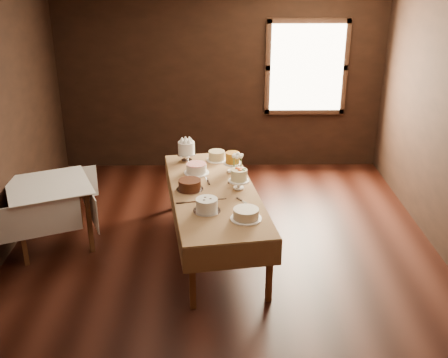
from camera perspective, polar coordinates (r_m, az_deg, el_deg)
floor at (r=6.18m, az=0.03°, el=-8.85°), size 5.00×6.00×0.01m
ceiling at (r=5.26m, az=0.04°, el=17.94°), size 5.00×6.00×0.01m
wall_back at (r=8.45m, az=-0.31°, el=10.34°), size 5.00×0.02×2.80m
wall_front at (r=2.93m, az=1.04°, el=-16.83°), size 5.00×0.02×2.80m
window at (r=8.47m, az=8.71°, el=11.48°), size 1.10×0.05×1.30m
display_table at (r=6.16m, az=-1.06°, el=-1.67°), size 1.29×2.53×0.75m
side_table at (r=6.58m, az=-17.94°, el=-1.30°), size 1.19×1.19×0.77m
cake_meringue at (r=6.96m, az=-3.97°, el=2.85°), size 0.27×0.27×0.27m
cake_speckled at (r=6.99m, az=-0.78°, el=2.44°), size 0.27×0.27×0.13m
cake_lattice at (r=6.59m, az=-2.92°, el=1.06°), size 0.34×0.34×0.11m
cake_caramel at (r=6.61m, az=0.90°, el=1.69°), size 0.23×0.23×0.26m
cake_chocolate at (r=6.14m, az=-3.62°, el=-0.66°), size 0.35×0.35×0.12m
cake_flowers at (r=6.14m, az=1.57°, el=-0.10°), size 0.25×0.25×0.25m
cake_swirl at (r=5.63m, az=-1.83°, el=-2.81°), size 0.32×0.32×0.15m
cake_cream at (r=5.49m, az=2.33°, el=-3.73°), size 0.34×0.34×0.11m
cake_server_a at (r=5.92m, az=-0.46°, el=-2.14°), size 0.24×0.07×0.01m
cake_server_b at (r=5.83m, az=2.33°, el=-2.55°), size 0.16×0.21×0.01m
cake_server_c at (r=6.42m, az=-1.80°, el=-0.03°), size 0.07×0.24×0.01m
cake_server_d at (r=6.43m, az=1.34°, el=0.00°), size 0.17×0.20×0.01m
cake_server_e at (r=5.86m, az=-3.45°, el=-2.44°), size 0.24×0.07×0.01m
flower_vase at (r=6.37m, az=1.42°, el=0.38°), size 0.15×0.15×0.13m
flower_bouquet at (r=6.30m, az=1.44°, el=1.94°), size 0.14×0.14×0.20m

